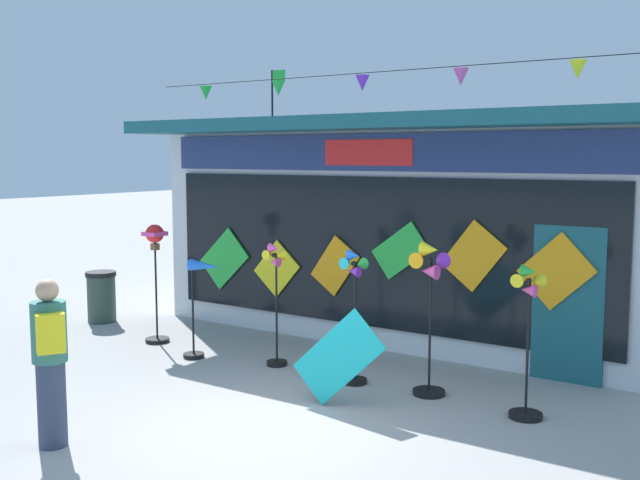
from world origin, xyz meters
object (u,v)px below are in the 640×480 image
wind_spinner_far_left (155,259)px  wind_spinner_far_right (527,332)px  wind_spinner_right (429,294)px  display_kite_on_ground (338,357)px  person_near_camera (50,359)px  wind_spinner_center_right (354,302)px  wind_spinner_left (201,292)px  trash_bin (101,296)px  kite_shop_building (443,220)px  wind_spinner_center_left (275,291)px

wind_spinner_far_left → wind_spinner_far_right: size_ratio=1.07×
wind_spinner_right → display_kite_on_ground: (-0.68, -0.93, -0.67)m
person_near_camera → display_kite_on_ground: size_ratio=1.59×
wind_spinner_center_right → wind_spinner_left: bearing=-174.3°
wind_spinner_right → trash_bin: 6.51m
wind_spinner_right → person_near_camera: 4.27m
kite_shop_building → display_kite_on_ground: (1.02, -4.99, -1.16)m
wind_spinner_left → wind_spinner_center_right: wind_spinner_center_right is taller
wind_spinner_left → display_kite_on_ground: bearing=-12.3°
wind_spinner_left → display_kite_on_ground: size_ratio=1.35×
wind_spinner_center_left → person_near_camera: size_ratio=1.01×
kite_shop_building → wind_spinner_far_left: size_ratio=4.66×
wind_spinner_center_left → wind_spinner_center_right: (1.31, -0.09, 0.01)m
wind_spinner_right → display_kite_on_ground: 1.33m
wind_spinner_far_left → wind_spinner_left: wind_spinner_far_left is taller
kite_shop_building → wind_spinner_right: bearing=-67.2°
person_near_camera → wind_spinner_left: bearing=-131.7°
kite_shop_building → wind_spinner_center_right: kite_shop_building is taller
wind_spinner_far_right → wind_spinner_left: bearing=-177.2°
person_near_camera → wind_spinner_right: bearing=177.1°
wind_spinner_center_right → wind_spinner_far_right: bearing=-0.3°
wind_spinner_left → wind_spinner_center_left: size_ratio=0.84×
kite_shop_building → wind_spinner_left: kite_shop_building is taller
kite_shop_building → wind_spinner_left: 4.76m
wind_spinner_center_right → person_near_camera: wind_spinner_center_right is taller
wind_spinner_right → wind_spinner_far_left: bearing=-179.9°
wind_spinner_far_right → person_near_camera: size_ratio=1.02×
wind_spinner_far_left → wind_spinner_right: bearing=0.1°
wind_spinner_center_right → wind_spinner_right: size_ratio=0.92×
kite_shop_building → trash_bin: kite_shop_building is taller
kite_shop_building → wind_spinner_far_right: size_ratio=4.97×
wind_spinner_far_left → wind_spinner_center_left: size_ratio=1.08×
wind_spinner_far_right → person_near_camera: (-3.61, -3.40, -0.08)m
wind_spinner_center_right → person_near_camera: bearing=-112.3°
wind_spinner_far_right → person_near_camera: wind_spinner_far_right is taller
wind_spinner_far_left → trash_bin: bearing=166.1°
wind_spinner_far_right → wind_spinner_far_left: bearing=178.9°
wind_spinner_center_left → person_near_camera: 3.51m
wind_spinner_far_right → person_near_camera: bearing=-136.7°
wind_spinner_center_right → wind_spinner_center_left: bearing=176.1°
wind_spinner_right → trash_bin: size_ratio=2.12×
wind_spinner_left → display_kite_on_ground: wind_spinner_left is taller
wind_spinner_left → person_near_camera: bearing=-72.9°
kite_shop_building → wind_spinner_left: (-1.65, -4.40, -0.77)m
wind_spinner_center_right → trash_bin: bearing=174.2°
kite_shop_building → person_near_camera: 7.66m
kite_shop_building → person_near_camera: bearing=-95.1°
wind_spinner_right → person_near_camera: bearing=-124.0°
wind_spinner_right → person_near_camera: wind_spinner_right is taller
kite_shop_building → wind_spinner_center_left: (-0.58, -4.08, -0.70)m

